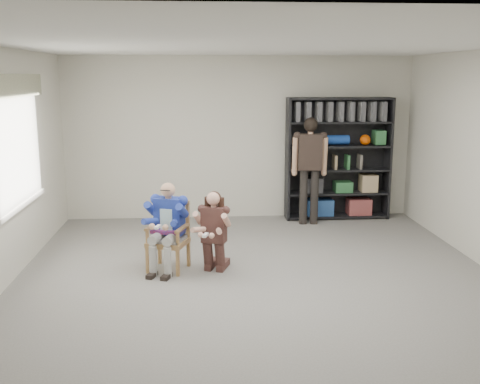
{
  "coord_description": "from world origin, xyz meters",
  "views": [
    {
      "loc": [
        -0.7,
        -6.18,
        2.47
      ],
      "look_at": [
        -0.2,
        0.6,
        1.05
      ],
      "focal_mm": 42.0,
      "sensor_mm": 36.0,
      "label": 1
    }
  ],
  "objects_px": {
    "armchair": "(168,237)",
    "seated_man": "(168,227)",
    "bookshelf": "(338,159)",
    "kneeling_woman": "(213,232)",
    "standing_man": "(310,172)"
  },
  "relations": [
    {
      "from": "seated_man",
      "to": "kneeling_woman",
      "type": "distance_m",
      "value": 0.59
    },
    {
      "from": "armchair",
      "to": "seated_man",
      "type": "relative_size",
      "value": 0.77
    },
    {
      "from": "armchair",
      "to": "kneeling_woman",
      "type": "distance_m",
      "value": 0.6
    },
    {
      "from": "bookshelf",
      "to": "standing_man",
      "type": "bearing_deg",
      "value": -147.32
    },
    {
      "from": "seated_man",
      "to": "kneeling_woman",
      "type": "height_order",
      "value": "seated_man"
    },
    {
      "from": "armchair",
      "to": "bookshelf",
      "type": "bearing_deg",
      "value": 60.77
    },
    {
      "from": "armchair",
      "to": "standing_man",
      "type": "bearing_deg",
      "value": 62.72
    },
    {
      "from": "armchair",
      "to": "standing_man",
      "type": "distance_m",
      "value": 3.14
    },
    {
      "from": "kneeling_woman",
      "to": "standing_man",
      "type": "height_order",
      "value": "standing_man"
    },
    {
      "from": "seated_man",
      "to": "bookshelf",
      "type": "distance_m",
      "value": 3.8
    },
    {
      "from": "bookshelf",
      "to": "standing_man",
      "type": "height_order",
      "value": "bookshelf"
    },
    {
      "from": "kneeling_woman",
      "to": "bookshelf",
      "type": "height_order",
      "value": "bookshelf"
    },
    {
      "from": "standing_man",
      "to": "armchair",
      "type": "bearing_deg",
      "value": -131.59
    },
    {
      "from": "seated_man",
      "to": "bookshelf",
      "type": "relative_size",
      "value": 0.55
    },
    {
      "from": "bookshelf",
      "to": "armchair",
      "type": "bearing_deg",
      "value": -138.3
    }
  ]
}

